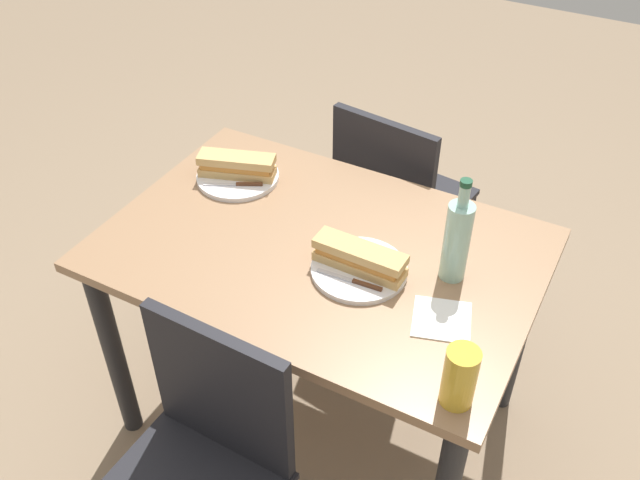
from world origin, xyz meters
TOP-DOWN VIEW (x-y plane):
  - ground_plane at (0.00, 0.00)m, footprint 8.00×8.00m
  - dining_table at (0.00, 0.00)m, footprint 1.18×0.80m
  - chair_far at (-0.00, 0.60)m, footprint 0.41×0.41m
  - chair_near at (0.02, -0.60)m, footprint 0.45×0.45m
  - plate_near at (0.38, -0.16)m, footprint 0.25×0.25m
  - baguette_sandwich_near at (0.38, -0.16)m, footprint 0.24×0.14m
  - knife_near at (0.35, -0.11)m, footprint 0.16×0.09m
  - plate_far at (-0.14, 0.04)m, footprint 0.25×0.25m
  - baguette_sandwich_far at (-0.14, 0.04)m, footprint 0.25×0.08m
  - knife_far at (-0.15, 0.10)m, footprint 0.18×0.02m
  - water_bottle at (-0.36, -0.06)m, footprint 0.07×0.07m
  - beer_glass at (-0.50, 0.32)m, footprint 0.07×0.07m
  - paper_napkin at (-0.39, 0.11)m, footprint 0.18×0.18m

SIDE VIEW (x-z plane):
  - ground_plane at x=0.00m, z-range 0.00..0.00m
  - chair_far at x=0.00m, z-range 0.07..0.94m
  - chair_near at x=0.02m, z-range 0.07..0.94m
  - dining_table at x=0.00m, z-range 0.26..1.00m
  - paper_napkin at x=-0.39m, z-range 0.74..0.75m
  - plate_near at x=0.38m, z-range 0.74..0.76m
  - plate_far at x=-0.14m, z-range 0.74..0.76m
  - knife_near at x=0.35m, z-range 0.76..0.77m
  - knife_far at x=-0.15m, z-range 0.76..0.77m
  - baguette_sandwich_far at x=-0.14m, z-range 0.76..0.83m
  - baguette_sandwich_near at x=0.38m, z-range 0.76..0.83m
  - beer_glass at x=-0.50m, z-range 0.74..0.89m
  - water_bottle at x=-0.36m, z-range 0.71..1.01m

